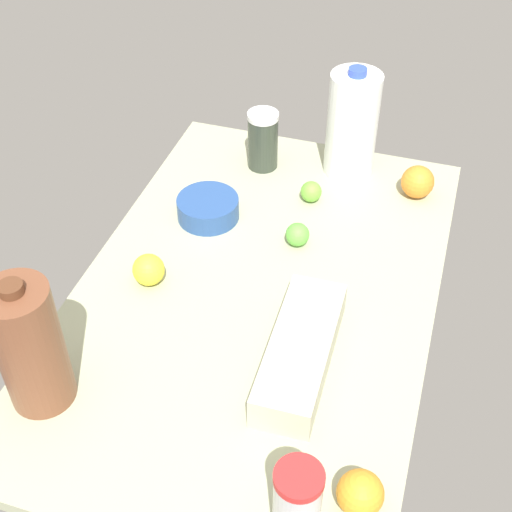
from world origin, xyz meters
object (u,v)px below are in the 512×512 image
Objects in this scene: egg_carton at (300,352)px; tumbler_cup at (297,504)px; orange_by_jug at (418,182)px; orange_far_back at (360,493)px; lime_beside_bowl at (297,235)px; milk_jug at (352,124)px; lemon_near_front at (149,270)px; lime_loose at (311,192)px; chocolate_milk_jug at (30,346)px; mixing_bowl at (208,208)px; shaker_bottle at (263,140)px.

tumbler_cup is (32.98, 8.01, 4.54)cm from egg_carton.
orange_far_back is at bearing 1.92° from orange_by_jug.
lime_beside_bowl is (-34.41, -9.76, -0.94)cm from egg_carton.
egg_carton is at bearing -12.75° from orange_by_jug.
orange_far_back is at bearing 31.66° from egg_carton.
milk_jug reaches higher than egg_carton.
lemon_near_front reaches higher than lime_loose.
egg_carton is 39.35cm from lemon_near_front.
chocolate_milk_jug reaches higher than orange_far_back.
lime_loose is (-13.89, 22.06, -0.06)cm from mixing_bowl.
orange_far_back reaches higher than lime_beside_bowl.
egg_carton is at bearing 23.20° from shaker_bottle.
shaker_bottle is 50.92cm from lemon_near_front.
shaker_bottle reaches higher than egg_carton.
milk_jug is at bearing 159.17° from lime_loose.
egg_carton is 34.24cm from tumbler_cup.
chocolate_milk_jug is 3.50× the size of orange_by_jug.
shaker_bottle is 1.92× the size of orange_by_jug.
chocolate_milk_jug is at bearing -35.01° from orange_by_jug.
milk_jug is at bearing 149.24° from lemon_near_front.
orange_far_back reaches higher than lime_loose.
chocolate_milk_jug is 5.47× the size of lime_loose.
chocolate_milk_jug is (83.40, -17.31, 5.69)cm from shaker_bottle.
lemon_near_front is at bearing 168.88° from chocolate_milk_jug.
lime_loose is at bearing -20.83° from milk_jug.
lime_beside_bowl is (-55.66, 34.19, -10.85)cm from chocolate_milk_jug.
chocolate_milk_jug is (88.46, -39.18, -0.11)cm from milk_jug.
mixing_bowl is at bearing 169.88° from lemon_near_front.
milk_jug is 5.25× the size of lime_beside_bowl.
chocolate_milk_jug is (21.26, -43.95, 9.91)cm from egg_carton.
chocolate_milk_jug is 101.24cm from orange_by_jug.
chocolate_milk_jug is 35.90cm from lemon_near_front.
mixing_bowl is 81.64cm from tumbler_cup.
milk_jug is 5.52× the size of lime_loose.
egg_carton reaches higher than lime_beside_bowl.
egg_carton is 6.39× the size of lime_loose.
shaker_bottle reaches higher than lime_beside_bowl.
mixing_bowl is at bearing -141.92° from orange_far_back.
mixing_bowl is 1.82× the size of orange_by_jug.
lime_beside_bowl reaches higher than mixing_bowl.
milk_jug is at bearing -177.25° from egg_carton.
lime_loose is 0.64× the size of orange_by_jug.
egg_carton reaches higher than lime_loose.
egg_carton is 1.16× the size of milk_jug.
orange_by_jug is (-61.30, 13.87, 0.40)cm from egg_carton.
lime_beside_bowl is at bearing -8.65° from milk_jug.
mixing_bowl is at bearing 169.30° from chocolate_milk_jug.
shaker_bottle is 40.70cm from orange_by_jug.
milk_jug reaches higher than orange_far_back.
mixing_bowl is 2.84× the size of lime_loose.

